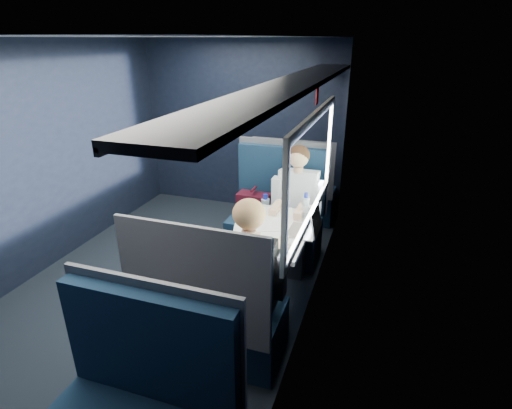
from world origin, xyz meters
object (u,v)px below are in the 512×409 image
(man, at_px, (296,203))
(cup, at_px, (310,210))
(seat_bay_near, at_px, (275,219))
(table, at_px, (270,236))
(woman, at_px, (252,272))
(seat_bay_far, at_px, (212,314))
(bottle_small, at_px, (306,206))
(seat_row_front, at_px, (295,192))
(laptop, at_px, (309,227))

(man, relative_size, cup, 16.34)
(seat_bay_near, relative_size, cup, 15.57)
(table, height_order, woman, woman)
(man, height_order, cup, man)
(man, distance_m, woman, 1.41)
(seat_bay_far, relative_size, bottle_small, 5.31)
(table, relative_size, seat_bay_near, 0.79)
(seat_bay_near, distance_m, seat_bay_far, 1.75)
(seat_bay_near, relative_size, seat_row_front, 1.09)
(seat_bay_near, height_order, seat_bay_far, same)
(woman, height_order, bottle_small, woman)
(man, height_order, laptop, man)
(seat_bay_near, xyz_separation_m, man, (0.26, -0.17, 0.30))
(man, distance_m, cup, 0.35)
(seat_bay_near, xyz_separation_m, cup, (0.46, -0.45, 0.36))
(seat_bay_far, relative_size, woman, 0.95)
(woman, relative_size, cup, 16.34)
(table, bearing_deg, woman, -84.55)
(man, height_order, bottle_small, man)
(seat_bay_far, distance_m, bottle_small, 1.36)
(table, relative_size, man, 0.76)
(man, bearing_deg, seat_row_front, 102.83)
(seat_row_front, distance_m, laptop, 1.90)
(table, height_order, laptop, laptop)
(seat_bay_far, xyz_separation_m, man, (0.25, 1.57, 0.30))
(table, bearing_deg, laptop, 1.46)
(seat_bay_far, relative_size, seat_row_front, 1.09)
(seat_row_front, relative_size, laptop, 3.67)
(seat_bay_far, xyz_separation_m, bottle_small, (0.42, 1.22, 0.43))
(man, xyz_separation_m, woman, (0.00, -1.41, 0.01))
(table, distance_m, seat_bay_far, 0.93)
(seat_row_front, bearing_deg, laptop, -73.72)
(man, distance_m, bottle_small, 0.42)
(seat_bay_far, bearing_deg, table, 78.22)
(seat_bay_near, bearing_deg, seat_row_front, 89.17)
(seat_row_front, xyz_separation_m, cup, (0.45, -1.38, 0.37))
(man, xyz_separation_m, bottle_small, (0.17, -0.36, 0.13))
(table, xyz_separation_m, bottle_small, (0.24, 0.34, 0.18))
(man, xyz_separation_m, cup, (0.20, -0.28, 0.06))
(man, xyz_separation_m, laptop, (0.27, -0.69, 0.09))
(seat_row_front, bearing_deg, seat_bay_far, -90.00)
(bottle_small, relative_size, cup, 2.93)
(table, height_order, man, man)
(woman, relative_size, bottle_small, 5.57)
(bottle_small, bearing_deg, cup, 71.88)
(seat_bay_near, bearing_deg, bottle_small, -50.57)
(woman, height_order, cup, woman)
(seat_bay_far, bearing_deg, woman, 33.82)
(seat_bay_near, distance_m, seat_row_front, 0.92)
(cup, bearing_deg, bottle_small, -108.12)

